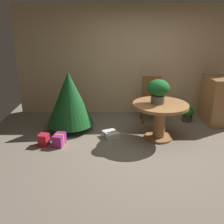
# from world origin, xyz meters

# --- Properties ---
(ground_plane) EXTENTS (6.60, 6.60, 0.00)m
(ground_plane) POSITION_xyz_m (0.00, 0.00, 0.00)
(ground_plane) COLOR #756B5B
(back_wall_panel) EXTENTS (6.00, 0.10, 2.60)m
(back_wall_panel) POSITION_xyz_m (0.00, 2.20, 1.30)
(back_wall_panel) COLOR tan
(back_wall_panel) RESTS_ON ground_plane
(round_dining_table) EXTENTS (1.06, 1.06, 0.72)m
(round_dining_table) POSITION_xyz_m (0.20, 0.61, 0.51)
(round_dining_table) COLOR #9E6B3D
(round_dining_table) RESTS_ON ground_plane
(flower_vase) EXTENTS (0.42, 0.42, 0.46)m
(flower_vase) POSITION_xyz_m (0.15, 0.63, 0.99)
(flower_vase) COLOR #665B51
(flower_vase) RESTS_ON round_dining_table
(wooden_chair_far) EXTENTS (0.47, 0.40, 1.03)m
(wooden_chair_far) POSITION_xyz_m (0.20, 1.61, 0.58)
(wooden_chair_far) COLOR brown
(wooden_chair_far) RESTS_ON ground_plane
(holiday_tree) EXTENTS (0.98, 0.98, 1.25)m
(holiday_tree) POSITION_xyz_m (-1.60, 1.08, 0.69)
(holiday_tree) COLOR brown
(holiday_tree) RESTS_ON ground_plane
(gift_box_red) EXTENTS (0.20, 0.21, 0.22)m
(gift_box_red) POSITION_xyz_m (-2.00, 0.34, 0.11)
(gift_box_red) COLOR red
(gift_box_red) RESTS_ON ground_plane
(gift_box_cream) EXTENTS (0.37, 0.39, 0.11)m
(gift_box_cream) POSITION_xyz_m (-0.75, 0.67, 0.06)
(gift_box_cream) COLOR silver
(gift_box_cream) RESTS_ON ground_plane
(gift_box_purple) EXTENTS (0.23, 0.31, 0.22)m
(gift_box_purple) POSITION_xyz_m (-1.71, 0.33, 0.11)
(gift_box_purple) COLOR #9E287A
(gift_box_purple) RESTS_ON ground_plane
(wooden_cabinet) EXTENTS (0.55, 0.81, 1.05)m
(wooden_cabinet) POSITION_xyz_m (1.67, 1.44, 0.52)
(wooden_cabinet) COLOR #9E6B3D
(wooden_cabinet) RESTS_ON ground_plane
(potted_plant) EXTENTS (0.28, 0.28, 0.38)m
(potted_plant) POSITION_xyz_m (1.05, 1.51, 0.20)
(potted_plant) COLOR #4C382D
(potted_plant) RESTS_ON ground_plane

